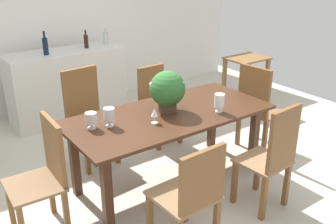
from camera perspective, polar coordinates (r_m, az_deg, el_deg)
name	(u,v)px	position (r m, az deg, el deg)	size (l,w,h in m)	color
ground_plane	(160,173)	(4.25, -1.24, -9.03)	(7.04, 7.04, 0.00)	beige
back_wall	(59,21)	(6.03, -15.87, 12.83)	(6.40, 0.10, 2.60)	white
dining_table	(169,122)	(3.81, 0.21, -1.56)	(2.04, 0.95, 0.77)	#422616
chair_head_end	(45,171)	(3.36, -17.77, -8.39)	(0.44, 0.48, 1.00)	brown
chair_far_right	(156,100)	(4.80, -1.79, 1.72)	(0.42, 0.45, 0.94)	brown
chair_far_left	(86,112)	(4.38, -11.98, -0.01)	(0.49, 0.48, 1.07)	brown
chair_foot_end	(257,104)	(4.64, 13.08, 1.10)	(0.45, 0.50, 1.05)	brown
chair_near_right	(273,155)	(3.55, 15.27, -6.15)	(0.45, 0.44, 1.04)	brown
chair_near_left	(192,194)	(2.99, 3.56, -11.97)	(0.47, 0.48, 0.94)	brown
flower_centerpiece	(167,90)	(3.74, -0.08, 3.29)	(0.35, 0.35, 0.41)	#4C3828
crystal_vase_left	(91,119)	(3.47, -11.34, -1.01)	(0.10, 0.10, 0.15)	silver
crystal_vase_center_near	(219,101)	(3.79, 7.63, 1.59)	(0.10, 0.10, 0.19)	silver
crystal_vase_right	(109,115)	(3.48, -8.71, -0.45)	(0.10, 0.10, 0.18)	silver
wine_glass	(154,113)	(3.51, -2.02, -0.14)	(0.07, 0.07, 0.15)	silver
kitchen_counter	(67,85)	(5.65, -14.68, 3.89)	(1.59, 0.60, 0.99)	silver
wine_bottle_clear	(45,46)	(5.34, -17.72, 9.35)	(0.07, 0.07, 0.31)	#0F1E38
wine_bottle_dark	(86,41)	(5.60, -12.04, 10.25)	(0.06, 0.06, 0.25)	black
wine_bottle_tall	(106,38)	(5.82, -9.21, 10.79)	(0.08, 0.08, 0.22)	#B2BFB7
side_table	(246,72)	(5.91, 11.47, 5.82)	(0.60, 0.46, 0.80)	brown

